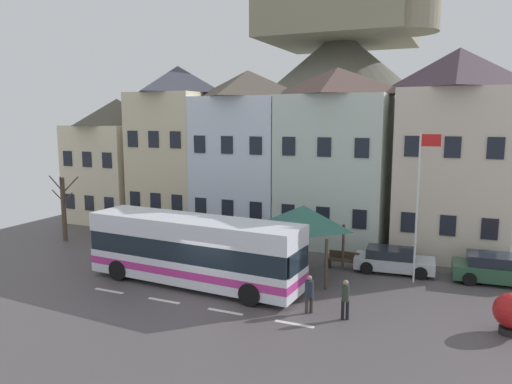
% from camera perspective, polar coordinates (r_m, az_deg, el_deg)
% --- Properties ---
extents(ground_plane, '(40.00, 60.00, 0.07)m').
position_cam_1_polar(ground_plane, '(22.08, -5.89, -12.31)').
color(ground_plane, '#50494C').
extents(townhouse_00, '(5.43, 7.03, 9.30)m').
position_cam_1_polar(townhouse_00, '(39.44, -15.79, 3.73)').
color(townhouse_00, beige).
rests_on(townhouse_00, ground_plane).
extents(townhouse_01, '(5.10, 6.31, 11.49)m').
position_cam_1_polar(townhouse_01, '(35.68, -8.98, 5.21)').
color(townhouse_01, beige).
rests_on(townhouse_01, ground_plane).
extents(townhouse_02, '(5.84, 6.28, 10.98)m').
position_cam_1_polar(townhouse_02, '(33.07, -0.96, 4.60)').
color(townhouse_02, silver).
rests_on(townhouse_02, ground_plane).
extents(townhouse_03, '(6.42, 5.39, 10.88)m').
position_cam_1_polar(townhouse_03, '(30.59, 9.35, 4.06)').
color(townhouse_03, silver).
rests_on(townhouse_03, ground_plane).
extents(townhouse_04, '(5.96, 6.74, 11.76)m').
position_cam_1_polar(townhouse_04, '(30.30, 22.25, 4.31)').
color(townhouse_04, beige).
rests_on(townhouse_04, ground_plane).
extents(hilltop_castle, '(39.62, 39.62, 23.56)m').
position_cam_1_polar(hilltop_castle, '(50.39, 9.75, 9.70)').
color(hilltop_castle, '#605F52').
rests_on(hilltop_castle, ground_plane).
extents(transit_bus, '(10.85, 3.13, 3.22)m').
position_cam_1_polar(transit_bus, '(23.29, -7.35, -6.92)').
color(transit_bus, white).
rests_on(transit_bus, ground_plane).
extents(bus_shelter, '(3.60, 3.60, 3.57)m').
position_cam_1_polar(bus_shelter, '(24.33, 5.62, -2.97)').
color(bus_shelter, '#473D33').
rests_on(bus_shelter, ground_plane).
extents(parked_car_00, '(4.48, 2.22, 1.38)m').
position_cam_1_polar(parked_car_00, '(26.31, 26.72, -8.12)').
color(parked_car_00, '#2B543B').
rests_on(parked_car_00, ground_plane).
extents(parked_car_01, '(4.09, 2.10, 1.23)m').
position_cam_1_polar(parked_car_01, '(26.18, 15.83, -7.72)').
color(parked_car_01, silver).
rests_on(parked_car_01, ground_plane).
extents(parked_car_02, '(4.35, 2.11, 1.24)m').
position_cam_1_polar(parked_car_02, '(31.10, -10.71, -4.92)').
color(parked_car_02, navy).
rests_on(parked_car_02, ground_plane).
extents(pedestrian_00, '(0.36, 0.36, 1.60)m').
position_cam_1_polar(pedestrian_00, '(20.15, 6.28, -11.57)').
color(pedestrian_00, '#38332D').
rests_on(pedestrian_00, ground_plane).
extents(pedestrian_01, '(0.30, 0.29, 1.63)m').
position_cam_1_polar(pedestrian_01, '(19.75, 10.47, -12.07)').
color(pedestrian_01, black).
rests_on(pedestrian_01, ground_plane).
extents(pedestrian_02, '(0.35, 0.35, 1.56)m').
position_cam_1_polar(pedestrian_02, '(23.96, 3.37, -8.35)').
color(pedestrian_02, '#2D2D38').
rests_on(pedestrian_02, ground_plane).
extents(public_bench, '(1.60, 0.48, 0.87)m').
position_cam_1_polar(public_bench, '(26.25, 10.25, -7.80)').
color(public_bench, '#473828').
rests_on(public_bench, ground_plane).
extents(flagpole, '(0.95, 0.10, 7.20)m').
position_cam_1_polar(flagpole, '(24.05, 18.65, -0.61)').
color(flagpole, silver).
rests_on(flagpole, ground_plane).
extents(harbour_buoy, '(1.29, 1.29, 1.54)m').
position_cam_1_polar(harbour_buoy, '(20.54, 27.84, -12.36)').
color(harbour_buoy, black).
rests_on(harbour_buoy, ground_plane).
extents(bare_tree_00, '(1.50, 1.52, 4.31)m').
position_cam_1_polar(bare_tree_00, '(33.43, -21.67, -1.67)').
color(bare_tree_00, brown).
rests_on(bare_tree_00, ground_plane).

